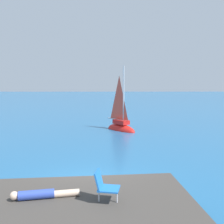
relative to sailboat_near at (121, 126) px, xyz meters
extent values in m
plane|color=#236093|center=(-1.76, -11.36, -0.31)|extent=(160.00, 160.00, 0.00)
cube|color=#423D38|center=(-1.90, -14.70, 0.21)|extent=(6.49, 3.81, 1.02)
cube|color=#483A38|center=(-1.78, -12.46, -0.31)|extent=(1.92, 1.79, 1.04)
cube|color=#443A34|center=(-3.91, -12.97, -0.31)|extent=(1.64, 1.67, 0.82)
ellipsoid|color=red|center=(0.01, -0.01, -0.31)|extent=(2.70, 2.92, 1.02)
cube|color=red|center=(0.01, -0.01, 0.37)|extent=(1.39, 1.45, 0.33)
cylinder|color=#B7B7BC|center=(0.19, -0.22, 2.52)|extent=(0.11, 0.11, 4.64)
cylinder|color=#B2B2B7|center=(-0.41, 0.48, 0.53)|extent=(1.27, 1.47, 0.09)
pyramid|color=#DB4C38|center=(-0.15, 0.17, 2.34)|extent=(1.01, 1.16, 3.52)
cylinder|color=#334CB2|center=(-2.85, -14.69, 0.84)|extent=(0.93, 0.41, 0.24)
cylinder|color=beige|center=(-2.11, -14.54, 0.81)|extent=(0.72, 0.31, 0.18)
sphere|color=beige|center=(-3.39, -14.79, 0.86)|extent=(0.22, 0.22, 0.22)
cube|color=blue|center=(-0.98, -14.87, 1.07)|extent=(0.60, 0.56, 0.04)
cube|color=blue|center=(-1.23, -14.83, 1.29)|extent=(0.23, 0.50, 0.45)
cylinder|color=silver|center=(-0.77, -14.91, 0.89)|extent=(0.04, 0.04, 0.35)
cylinder|color=silver|center=(-1.23, -14.83, 0.89)|extent=(0.04, 0.04, 0.35)
camera|label=1|loc=(-0.97, -21.28, 3.79)|focal=42.79mm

